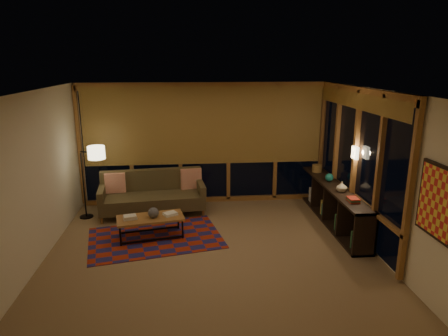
{
  "coord_description": "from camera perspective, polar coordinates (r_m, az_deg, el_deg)",
  "views": [
    {
      "loc": [
        -0.35,
        -6.27,
        3.14
      ],
      "look_at": [
        0.28,
        0.65,
        1.27
      ],
      "focal_mm": 32.0,
      "sensor_mm": 36.0,
      "label": 1
    }
  ],
  "objects": [
    {
      "name": "floor",
      "position": [
        7.02,
        -1.82,
        -11.51
      ],
      "size": [
        5.5,
        5.0,
        0.01
      ],
      "primitive_type": "cube",
      "color": "olive",
      "rests_on": "ground"
    },
    {
      "name": "ceiling",
      "position": [
        6.3,
        -2.03,
        11.03
      ],
      "size": [
        5.5,
        5.0,
        0.01
      ],
      "primitive_type": "cube",
      "color": "white",
      "rests_on": "walls"
    },
    {
      "name": "walls",
      "position": [
        6.53,
        -1.92,
        -0.86
      ],
      "size": [
        5.51,
        5.01,
        2.7
      ],
      "color": "beige",
      "rests_on": "floor"
    },
    {
      "name": "window_wall_back",
      "position": [
        8.89,
        -2.84,
        3.43
      ],
      "size": [
        5.3,
        0.16,
        2.6
      ],
      "primitive_type": null,
      "color": "olive",
      "rests_on": "walls"
    },
    {
      "name": "window_wall_right",
      "position": [
        7.72,
        18.08,
        0.89
      ],
      "size": [
        0.16,
        3.7,
        2.6
      ],
      "primitive_type": null,
      "color": "olive",
      "rests_on": "walls"
    },
    {
      "name": "wall_art",
      "position": [
        5.64,
        28.1,
        -4.24
      ],
      "size": [
        0.06,
        0.74,
        0.94
      ],
      "primitive_type": null,
      "color": "red",
      "rests_on": "walls"
    },
    {
      "name": "wall_sconce",
      "position": [
        7.52,
        18.22,
        2.08
      ],
      "size": [
        0.12,
        0.18,
        0.22
      ],
      "primitive_type": null,
      "color": "beige",
      "rests_on": "walls"
    },
    {
      "name": "sofa",
      "position": [
        8.52,
        -10.18,
        -3.69
      ],
      "size": [
        2.22,
        1.09,
        0.88
      ],
      "primitive_type": null,
      "rotation": [
        0.0,
        0.0,
        0.11
      ],
      "color": "#473C25",
      "rests_on": "floor"
    },
    {
      "name": "pillow_left",
      "position": [
        8.71,
        -15.28,
        -2.12
      ],
      "size": [
        0.44,
        0.2,
        0.42
      ],
      "primitive_type": null,
      "rotation": [
        0.0,
        0.0,
        0.14
      ],
      "color": "red",
      "rests_on": "sofa"
    },
    {
      "name": "pillow_right",
      "position": [
        8.73,
        -4.76,
        -1.49
      ],
      "size": [
        0.47,
        0.25,
        0.45
      ],
      "primitive_type": null,
      "rotation": [
        0.0,
        0.0,
        0.23
      ],
      "color": "red",
      "rests_on": "sofa"
    },
    {
      "name": "area_rug",
      "position": [
        7.53,
        -9.76,
        -9.79
      ],
      "size": [
        2.61,
        2.0,
        0.01
      ],
      "primitive_type": "cube",
      "rotation": [
        0.0,
        0.0,
        0.2
      ],
      "color": "maroon",
      "rests_on": "floor"
    },
    {
      "name": "coffee_table",
      "position": [
        7.5,
        -10.41,
        -8.32
      ],
      "size": [
        1.27,
        0.76,
        0.4
      ],
      "primitive_type": null,
      "rotation": [
        0.0,
        0.0,
        0.19
      ],
      "color": "olive",
      "rests_on": "floor"
    },
    {
      "name": "book_stack_a",
      "position": [
        7.41,
        -13.27,
        -6.84
      ],
      "size": [
        0.26,
        0.22,
        0.06
      ],
      "primitive_type": null,
      "rotation": [
        0.0,
        0.0,
        0.25
      ],
      "color": "silver",
      "rests_on": "coffee_table"
    },
    {
      "name": "book_stack_b",
      "position": [
        7.44,
        -7.69,
        -6.53
      ],
      "size": [
        0.3,
        0.28,
        0.05
      ],
      "primitive_type": null,
      "rotation": [
        0.0,
        0.0,
        0.51
      ],
      "color": "silver",
      "rests_on": "coffee_table"
    },
    {
      "name": "ceramic_pot",
      "position": [
        7.35,
        -10.05,
        -6.28
      ],
      "size": [
        0.21,
        0.21,
        0.2
      ],
      "primitive_type": "sphere",
      "rotation": [
        0.0,
        0.0,
        -0.07
      ],
      "color": "black",
      "rests_on": "coffee_table"
    },
    {
      "name": "floor_lamp",
      "position": [
        8.59,
        -19.47,
        -1.88
      ],
      "size": [
        0.59,
        0.48,
        1.53
      ],
      "primitive_type": null,
      "rotation": [
        0.0,
        0.0,
        -0.32
      ],
      "color": "black",
      "rests_on": "floor"
    },
    {
      "name": "bookshelf",
      "position": [
        8.28,
        15.25,
        -4.95
      ],
      "size": [
        0.4,
        3.05,
        0.76
      ],
      "primitive_type": null,
      "color": "#322319",
      "rests_on": "floor"
    },
    {
      "name": "basket",
      "position": [
        9.05,
        13.14,
        -0.04
      ],
      "size": [
        0.25,
        0.25,
        0.16
      ],
      "primitive_type": "cylinder",
      "rotation": [
        0.0,
        0.0,
        -0.22
      ],
      "color": "#9F7C44",
      "rests_on": "bookshelf"
    },
    {
      "name": "teal_bowl",
      "position": [
        8.39,
        14.81,
        -1.32
      ],
      "size": [
        0.18,
        0.18,
        0.17
      ],
      "primitive_type": "sphere",
      "rotation": [
        0.0,
        0.0,
        -0.08
      ],
      "color": "#177066",
      "rests_on": "bookshelf"
    },
    {
      "name": "vase",
      "position": [
        7.79,
        16.47,
        -2.58
      ],
      "size": [
        0.24,
        0.24,
        0.2
      ],
      "primitive_type": "imported",
      "rotation": [
        0.0,
        0.0,
        -0.32
      ],
      "color": "#B7AB8B",
      "rests_on": "bookshelf"
    },
    {
      "name": "shelf_book_stack",
      "position": [
        7.33,
        17.97,
        -4.34
      ],
      "size": [
        0.21,
        0.26,
        0.07
      ],
      "primitive_type": null,
      "rotation": [
        0.0,
        0.0,
        0.16
      ],
      "color": "silver",
      "rests_on": "bookshelf"
    }
  ]
}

